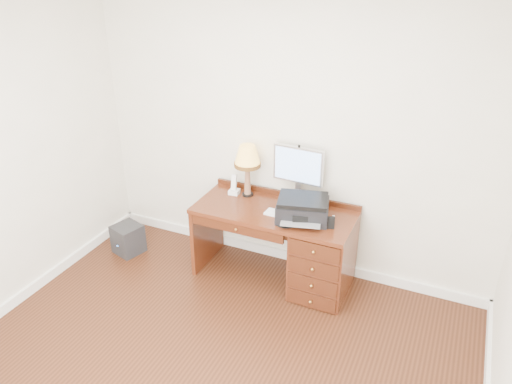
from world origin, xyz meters
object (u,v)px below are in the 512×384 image
at_px(chair, 309,242).
at_px(equipment_box, 128,239).
at_px(printer, 303,208).
at_px(leg_lamp, 247,159).
at_px(desk, 306,248).
at_px(monitor, 298,168).
at_px(phone, 234,188).

xyz_separation_m(chair, equipment_box, (-1.95, -0.17, -0.37)).
xyz_separation_m(printer, leg_lamp, (-0.64, 0.21, 0.28)).
relative_size(desk, monitor, 2.67).
distance_m(desk, printer, 0.44).
distance_m(desk, phone, 0.92).
bearing_deg(monitor, leg_lamp, -169.85).
bearing_deg(phone, leg_lamp, 4.88).
bearing_deg(equipment_box, monitor, 31.93).
bearing_deg(chair, desk, 110.46).
relative_size(monitor, equipment_box, 1.79).
distance_m(leg_lamp, phone, 0.35).
xyz_separation_m(desk, leg_lamp, (-0.68, 0.17, 0.72)).
bearing_deg(leg_lamp, phone, -169.46).
xyz_separation_m(desk, printer, (-0.04, -0.04, 0.44)).
distance_m(monitor, phone, 0.70).
height_order(phone, equipment_box, phone).
distance_m(printer, leg_lamp, 0.73).
height_order(leg_lamp, phone, leg_lamp).
bearing_deg(printer, desk, 31.14).
bearing_deg(monitor, equipment_box, -161.89).
relative_size(desk, leg_lamp, 2.87).
bearing_deg(phone, printer, -19.10).
height_order(printer, phone, phone).
height_order(printer, equipment_box, printer).
relative_size(monitor, leg_lamp, 1.08).
bearing_deg(leg_lamp, desk, -14.44).
height_order(desk, leg_lamp, leg_lamp).
bearing_deg(desk, equipment_box, -173.33).
xyz_separation_m(desk, phone, (-0.81, 0.15, 0.40)).
bearing_deg(printer, monitor, 105.23).
relative_size(desk, printer, 2.84).
xyz_separation_m(desk, chair, (0.04, -0.05, 0.11)).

